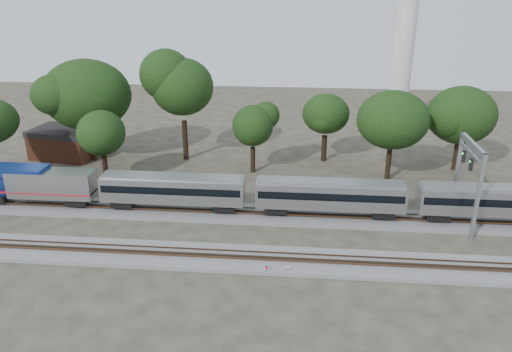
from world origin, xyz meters
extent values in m
plane|color=#383328|center=(0.00, 0.00, 0.00)|extent=(160.00, 160.00, 0.00)
cube|color=slate|center=(0.00, 6.00, 0.20)|extent=(160.00, 5.00, 0.40)
cube|color=brown|center=(0.00, 5.28, 0.66)|extent=(160.00, 0.08, 0.15)
cube|color=brown|center=(0.00, 6.72, 0.66)|extent=(160.00, 0.08, 0.15)
cube|color=slate|center=(0.00, -4.00, 0.20)|extent=(160.00, 5.00, 0.40)
cube|color=brown|center=(0.00, -4.72, 0.66)|extent=(160.00, 0.08, 0.15)
cube|color=brown|center=(0.00, -3.28, 0.66)|extent=(160.00, 0.08, 0.15)
cube|color=#AAACB1|center=(-22.08, 6.00, 3.19)|extent=(10.22, 2.89, 3.18)
cube|color=navy|center=(-26.80, 6.00, 4.68)|extent=(8.19, 2.83, 0.96)
cube|color=maroon|center=(-23.24, 6.00, 2.37)|extent=(12.53, 2.93, 0.17)
cube|color=black|center=(-19.14, 6.00, 1.16)|extent=(2.51, 2.12, 0.87)
cube|color=#AAACB1|center=(-7.49, 6.00, 3.04)|extent=(16.77, 2.89, 2.89)
cube|color=black|center=(-7.49, 6.00, 3.33)|extent=(16.20, 2.94, 0.87)
cube|color=gray|center=(-7.49, 6.00, 4.54)|extent=(16.39, 2.31, 0.34)
cube|color=black|center=(-13.57, 6.00, 1.16)|extent=(2.51, 2.12, 0.87)
cube|color=black|center=(-1.42, 6.00, 1.16)|extent=(2.51, 2.12, 0.87)
cube|color=#AAACB1|center=(10.66, 6.00, 3.04)|extent=(16.77, 2.89, 2.89)
cube|color=black|center=(10.66, 6.00, 3.33)|extent=(16.20, 2.94, 0.87)
cube|color=gray|center=(10.66, 6.00, 4.54)|extent=(16.39, 2.31, 0.34)
cube|color=black|center=(4.59, 6.00, 1.16)|extent=(2.51, 2.12, 0.87)
cube|color=black|center=(16.73, 6.00, 1.16)|extent=(2.51, 2.12, 0.87)
cube|color=#AAACB1|center=(28.81, 6.00, 3.04)|extent=(16.77, 2.89, 2.89)
cube|color=black|center=(28.81, 6.00, 3.33)|extent=(16.20, 2.94, 0.87)
cube|color=gray|center=(28.81, 6.00, 4.54)|extent=(16.39, 2.31, 0.34)
cube|color=black|center=(22.74, 6.00, 1.16)|extent=(2.51, 2.12, 0.87)
cylinder|color=#512D19|center=(4.39, -6.36, 0.45)|extent=(0.06, 0.06, 0.90)
cylinder|color=red|center=(4.39, -6.36, 0.85)|extent=(0.31, 0.15, 0.32)
cylinder|color=#512D19|center=(6.36, -6.09, 0.42)|extent=(0.06, 0.06, 0.85)
cylinder|color=silver|center=(6.36, -6.09, 0.80)|extent=(0.30, 0.03, 0.30)
cube|color=#512D19|center=(5.14, -5.67, 0.15)|extent=(0.54, 0.36, 0.30)
cylinder|color=silver|center=(25.26, 48.51, 12.97)|extent=(3.71, 3.71, 25.95)
cone|color=silver|center=(25.26, 48.51, 1.85)|extent=(5.93, 5.93, 3.71)
cube|color=gray|center=(25.40, 2.22, 4.86)|extent=(0.38, 0.38, 9.71)
cube|color=gray|center=(25.40, 9.78, 4.86)|extent=(0.38, 0.38, 9.71)
cube|color=gray|center=(25.40, 6.00, 9.39)|extent=(0.43, 7.99, 0.65)
cube|color=gray|center=(25.40, 6.00, 8.42)|extent=(0.27, 7.99, 0.27)
cube|color=black|center=(25.08, 4.70, 7.66)|extent=(0.27, 0.54, 1.30)
cube|color=black|center=(25.08, 7.30, 7.66)|extent=(0.27, 0.54, 1.30)
cube|color=brown|center=(-29.01, 24.07, 1.83)|extent=(10.05, 7.76, 3.67)
cube|color=black|center=(-29.01, 24.07, 4.08)|extent=(10.28, 7.99, 0.83)
cylinder|color=black|center=(-24.03, 22.82, 2.72)|extent=(0.70, 0.70, 5.44)
ellipsoid|color=black|center=(-24.03, 22.82, 10.10)|extent=(10.26, 10.26, 8.72)
cylinder|color=black|center=(-18.94, 14.42, 1.88)|extent=(0.70, 0.70, 3.76)
ellipsoid|color=black|center=(-18.94, 14.42, 6.98)|extent=(7.09, 7.09, 6.03)
cylinder|color=black|center=(-10.27, 24.73, 2.99)|extent=(0.70, 0.70, 5.99)
ellipsoid|color=black|center=(-10.27, 24.73, 11.12)|extent=(11.30, 11.30, 9.60)
cylinder|color=black|center=(0.49, 20.11, 1.85)|extent=(0.70, 0.70, 3.70)
ellipsoid|color=black|center=(0.49, 20.11, 6.88)|extent=(6.98, 6.98, 5.93)
cylinder|color=black|center=(10.74, 25.79, 1.97)|extent=(0.70, 0.70, 3.94)
ellipsoid|color=black|center=(10.74, 25.79, 7.32)|extent=(7.43, 7.43, 6.32)
cylinder|color=black|center=(19.21, 18.97, 2.28)|extent=(0.70, 0.70, 4.56)
ellipsoid|color=black|center=(19.21, 18.97, 8.46)|extent=(8.59, 8.59, 7.30)
cylinder|color=black|center=(29.38, 23.70, 2.18)|extent=(0.70, 0.70, 4.36)
ellipsoid|color=black|center=(29.38, 23.70, 8.11)|extent=(8.23, 8.23, 7.00)
camera|label=1|loc=(7.05, -46.22, 25.95)|focal=35.00mm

